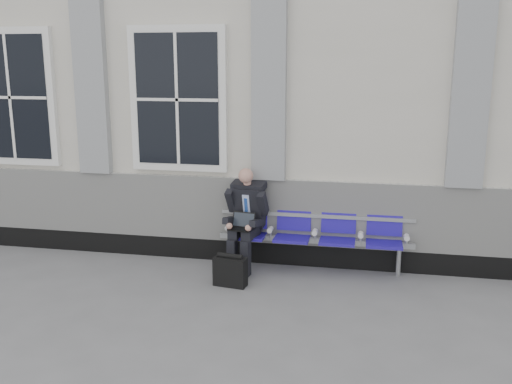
# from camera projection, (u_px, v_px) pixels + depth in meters

# --- Properties ---
(ground) EXTENTS (70.00, 70.00, 0.00)m
(ground) POSITION_uv_depth(u_px,v_px,m) (117.00, 295.00, 6.89)
(ground) COLOR slate
(ground) RESTS_ON ground
(station_building) EXTENTS (14.40, 4.40, 4.49)m
(station_building) POSITION_uv_depth(u_px,v_px,m) (196.00, 93.00, 9.71)
(station_building) COLOR beige
(station_building) RESTS_ON ground
(bench) EXTENTS (2.60, 0.47, 0.91)m
(bench) POSITION_uv_depth(u_px,v_px,m) (315.00, 230.00, 7.60)
(bench) COLOR #9EA0A3
(bench) RESTS_ON ground
(businessman) EXTENTS (0.58, 0.78, 1.39)m
(businessman) POSITION_uv_depth(u_px,v_px,m) (246.00, 215.00, 7.61)
(businessman) COLOR black
(businessman) RESTS_ON ground
(briefcase) EXTENTS (0.43, 0.23, 0.42)m
(briefcase) POSITION_uv_depth(u_px,v_px,m) (230.00, 271.00, 7.13)
(briefcase) COLOR black
(briefcase) RESTS_ON ground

